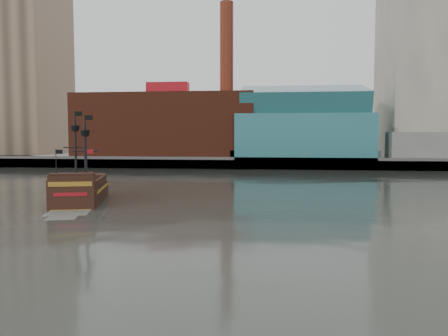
# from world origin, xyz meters

# --- Properties ---
(ground) EXTENTS (400.00, 400.00, 0.00)m
(ground) POSITION_xyz_m (0.00, 0.00, 0.00)
(ground) COLOR #262924
(ground) RESTS_ON ground
(promenade_far) EXTENTS (220.00, 60.00, 2.00)m
(promenade_far) POSITION_xyz_m (0.00, 92.00, 1.00)
(promenade_far) COLOR slate
(promenade_far) RESTS_ON ground
(seawall) EXTENTS (220.00, 1.00, 2.60)m
(seawall) POSITION_xyz_m (0.00, 62.50, 1.30)
(seawall) COLOR #4C4C49
(seawall) RESTS_ON ground
(skyline) EXTENTS (149.00, 45.00, 62.00)m
(skyline) POSITION_xyz_m (5.21, 84.56, 24.55)
(skyline) COLOR #7D634B
(skyline) RESTS_ON promenade_far
(pirate_ship) EXTENTS (7.66, 14.68, 10.54)m
(pirate_ship) POSITION_xyz_m (-17.15, 13.12, 0.95)
(pirate_ship) COLOR black
(pirate_ship) RESTS_ON ground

